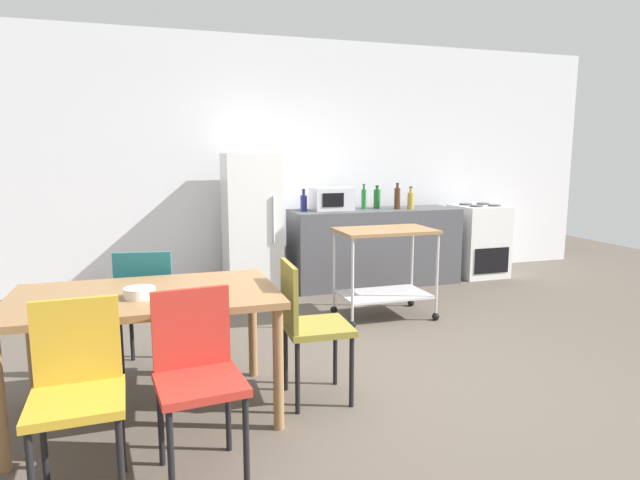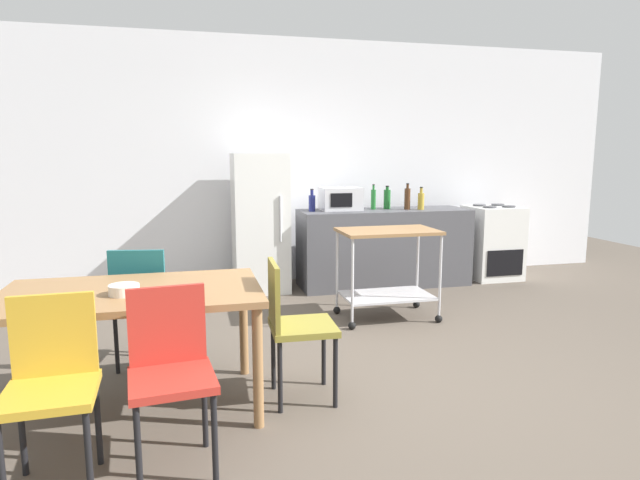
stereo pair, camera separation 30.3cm
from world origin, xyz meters
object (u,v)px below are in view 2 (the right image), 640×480
object	(u,v)px
chair_olive	(293,320)
chair_mustard	(52,378)
chair_red	(170,365)
kitchen_cart	(387,259)
stove_oven	(492,242)
dining_table	(132,303)
refrigerator	(260,223)
microwave	(341,199)
bottle_soy_sauce	(373,199)
chair_teal	(143,298)
bottle_olive_oil	(421,201)
bottle_sesame_oil	(407,198)
fruit_bowl	(124,290)
bottle_hot_sauce	(387,199)
bottle_soda	(312,203)

from	to	relation	value
chair_olive	chair_mustard	bearing A→B (deg)	117.61
chair_red	kitchen_cart	distance (m)	2.79
stove_oven	dining_table	bearing A→B (deg)	-146.58
chair_mustard	refrigerator	world-z (taller)	refrigerator
chair_mustard	microwave	size ratio (longest dim) A/B	1.93
chair_red	bottle_soy_sauce	size ratio (longest dim) A/B	3.02
chair_red	kitchen_cart	world-z (taller)	chair_red
dining_table	chair_red	world-z (taller)	chair_red
chair_red	chair_teal	bearing A→B (deg)	93.75
stove_oven	microwave	distance (m)	2.05
kitchen_cart	bottle_olive_oil	xyz separation A→B (m)	(0.85, 1.16, 0.43)
refrigerator	bottle_sesame_oil	world-z (taller)	refrigerator
microwave	bottle_sesame_oil	distance (m)	0.79
chair_mustard	bottle_soy_sauce	size ratio (longest dim) A/B	3.02
chair_olive	dining_table	bearing A→B (deg)	86.94
dining_table	microwave	distance (m)	3.44
bottle_sesame_oil	chair_mustard	bearing A→B (deg)	-133.86
dining_table	fruit_bowl	size ratio (longest dim) A/B	8.82
chair_teal	chair_red	bearing A→B (deg)	109.61
chair_olive	microwave	size ratio (longest dim) A/B	1.93
dining_table	chair_red	distance (m)	0.71
bottle_sesame_oil	fruit_bowl	bearing A→B (deg)	-136.83
chair_olive	chair_red	distance (m)	0.92
microwave	fruit_bowl	size ratio (longest dim) A/B	2.71
stove_oven	fruit_bowl	xyz separation A→B (m)	(-4.06, -2.76, 0.33)
bottle_olive_oil	bottle_hot_sauce	bearing A→B (deg)	151.63
chair_mustard	chair_olive	bearing A→B (deg)	23.39
dining_table	chair_olive	xyz separation A→B (m)	(0.95, -0.09, -0.15)
chair_olive	bottle_hot_sauce	xyz separation A→B (m)	(1.70, 2.82, 0.50)
bottle_sesame_oil	fruit_bowl	distance (m)	3.94
bottle_soy_sauce	bottle_hot_sauce	size ratio (longest dim) A/B	1.08
chair_teal	fruit_bowl	distance (m)	0.83
dining_table	bottle_soda	world-z (taller)	bottle_soda
kitchen_cart	bottle_soda	xyz separation A→B (m)	(-0.43, 1.27, 0.43)
kitchen_cart	fruit_bowl	xyz separation A→B (m)	(-2.17, -1.48, 0.21)
microwave	bottle_hot_sauce	bearing A→B (deg)	1.00
chair_red	bottle_hot_sauce	bearing A→B (deg)	48.51
chair_teal	bottle_hot_sauce	size ratio (longest dim) A/B	3.26
chair_olive	chair_teal	bearing A→B (deg)	53.17
chair_teal	bottle_olive_oil	size ratio (longest dim) A/B	3.36
dining_table	bottle_hot_sauce	world-z (taller)	bottle_hot_sauce
bottle_soda	bottle_hot_sauce	world-z (taller)	bottle_hot_sauce
bottle_soda	bottle_sesame_oil	size ratio (longest dim) A/B	0.83
bottle_hot_sauce	microwave	bearing A→B (deg)	-179.00
bottle_sesame_oil	kitchen_cart	bearing A→B (deg)	-120.12
bottle_hot_sauce	dining_table	bearing A→B (deg)	-134.08
fruit_bowl	kitchen_cart	bearing A→B (deg)	34.37
chair_olive	stove_oven	bearing A→B (deg)	-46.14
microwave	bottle_soy_sauce	size ratio (longest dim) A/B	1.56
fruit_bowl	chair_teal	bearing A→B (deg)	87.87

